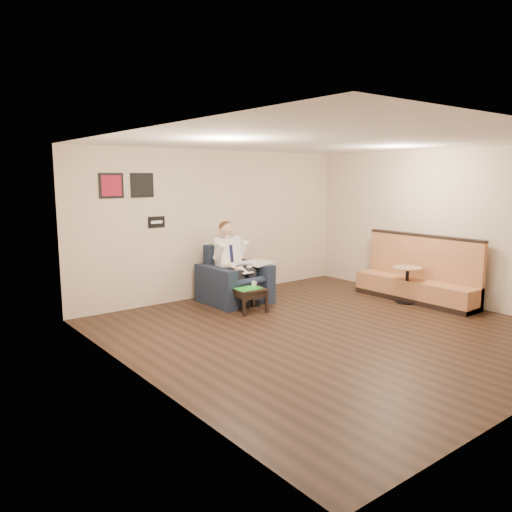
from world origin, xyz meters
TOP-DOWN VIEW (x-y plane):
  - ground at (0.00, 0.00)m, footprint 6.00×6.00m
  - wall_back at (0.00, 3.00)m, footprint 6.00×0.02m
  - wall_left at (-3.00, 0.00)m, footprint 0.02×6.00m
  - wall_right at (3.00, 0.00)m, footprint 0.02×6.00m
  - ceiling at (0.00, 0.00)m, footprint 6.00×6.00m
  - seating_sign at (-1.30, 2.98)m, footprint 0.32×0.02m
  - art_print_left at (-2.10, 2.98)m, footprint 0.42×0.03m
  - art_print_right at (-1.55, 2.98)m, footprint 0.42×0.03m
  - armchair at (-0.11, 2.27)m, footprint 1.09×1.09m
  - seated_man at (-0.11, 2.14)m, footprint 0.70×1.03m
  - lap_papers at (-0.10, 2.03)m, footprint 0.27×0.36m
  - newspaper at (0.33, 2.17)m, footprint 0.49×0.59m
  - side_table at (-0.31, 1.59)m, footprint 0.56×0.56m
  - green_folder at (-0.34, 1.57)m, footprint 0.42×0.30m
  - coffee_mug at (-0.13, 1.68)m, footprint 0.08×0.08m
  - smartphone at (-0.24, 1.73)m, footprint 0.14×0.10m
  - banquette at (2.59, 0.28)m, footprint 0.57×2.37m
  - cafe_table at (2.36, 0.30)m, footprint 0.68×0.68m

SIDE VIEW (x-z plane):
  - ground at x=0.00m, z-range 0.00..0.00m
  - side_table at x=-0.31m, z-range 0.00..0.41m
  - cafe_table at x=2.36m, z-range 0.00..0.66m
  - smartphone at x=-0.24m, z-range 0.41..0.42m
  - green_folder at x=-0.34m, z-range 0.41..0.42m
  - coffee_mug at x=-0.13m, z-range 0.41..0.50m
  - armchair at x=-0.11m, z-range 0.00..1.04m
  - banquette at x=2.59m, z-range 0.00..1.21m
  - lap_papers at x=-0.10m, z-range 0.63..0.64m
  - newspaper at x=0.33m, z-range 0.70..0.71m
  - seated_man at x=-0.11m, z-range 0.00..1.42m
  - wall_back at x=0.00m, z-range 0.00..2.80m
  - wall_left at x=-3.00m, z-range 0.00..2.80m
  - wall_right at x=3.00m, z-range 0.00..2.80m
  - seating_sign at x=-1.30m, z-range 1.40..1.60m
  - art_print_left at x=-2.10m, z-range 1.94..2.36m
  - art_print_right at x=-1.55m, z-range 1.94..2.36m
  - ceiling at x=0.00m, z-range 2.79..2.81m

